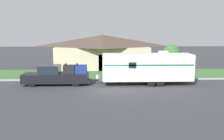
# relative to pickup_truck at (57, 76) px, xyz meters

# --- Properties ---
(ground_plane) EXTENTS (120.00, 120.00, 0.00)m
(ground_plane) POSITION_rel_pickup_truck_xyz_m (4.86, -1.68, -0.89)
(ground_plane) COLOR #38383D
(curb_strip) EXTENTS (80.00, 0.30, 0.14)m
(curb_strip) POSITION_rel_pickup_truck_xyz_m (4.86, 2.07, -0.82)
(curb_strip) COLOR #999993
(curb_strip) RESTS_ON ground_plane
(lawn_strip) EXTENTS (80.00, 7.00, 0.03)m
(lawn_strip) POSITION_rel_pickup_truck_xyz_m (4.86, 5.72, -0.87)
(lawn_strip) COLOR #3D6B33
(lawn_strip) RESTS_ON ground_plane
(house_across_street) EXTENTS (13.43, 7.85, 4.55)m
(house_across_street) POSITION_rel_pickup_truck_xyz_m (4.35, 11.60, 1.47)
(house_across_street) COLOR beige
(house_across_street) RESTS_ON ground_plane
(pickup_truck) EXTENTS (6.28, 1.90, 2.02)m
(pickup_truck) POSITION_rel_pickup_truck_xyz_m (0.00, 0.00, 0.00)
(pickup_truck) COLOR black
(pickup_truck) RESTS_ON ground_plane
(travel_trailer) EXTENTS (9.64, 2.41, 3.21)m
(travel_trailer) POSITION_rel_pickup_truck_xyz_m (8.65, -0.00, 0.80)
(travel_trailer) COLOR black
(travel_trailer) RESTS_ON ground_plane
(mailbox) EXTENTS (0.48, 0.20, 1.41)m
(mailbox) POSITION_rel_pickup_truck_xyz_m (0.54, 2.83, 0.20)
(mailbox) COLOR brown
(mailbox) RESTS_ON ground_plane
(tree_in_yard) EXTENTS (2.03, 2.03, 3.60)m
(tree_in_yard) POSITION_rel_pickup_truck_xyz_m (12.08, 4.01, 1.68)
(tree_in_yard) COLOR brown
(tree_in_yard) RESTS_ON ground_plane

